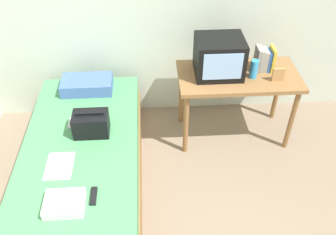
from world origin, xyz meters
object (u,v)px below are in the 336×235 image
Objects in this scene: water_bottle at (254,69)px; folded_towel at (64,204)px; desk at (238,83)px; book_row at (264,59)px; handbag at (91,124)px; picture_frame at (278,75)px; remote_dark at (94,196)px; pillow at (87,85)px; tv at (219,57)px; remote_silver at (71,123)px; magazine at (60,166)px; bed at (85,164)px.

folded_towel is at bearing -142.82° from water_bottle.
water_bottle reaches higher than desk.
book_row is 1.73m from handbag.
desk is 4.85× the size of book_row.
remote_dark is at bearing -146.69° from picture_frame.
desk is 2.33× the size of pillow.
desk is 0.34m from tv.
book_row is 0.48× the size of pillow.
tv is 2.82× the size of remote_dark.
folded_towel is (-1.82, -1.14, -0.25)m from picture_frame.
remote_dark is (-1.09, -1.23, -0.39)m from tv.
pillow is 0.53m from remote_silver.
tv is 0.88× the size of pillow.
pillow is at bearing 177.47° from book_row.
remote_silver is (-0.09, -0.52, -0.05)m from pillow.
desk is at bearing 159.20° from picture_frame.
water_bottle is at bearing 38.94° from remote_dark.
desk is at bearing 28.75° from magazine.
book_row is at bearing -2.53° from pillow.
handbag is (-1.49, -0.44, -0.22)m from water_bottle.
tv is 1.84× the size of book_row.
pillow is 1.66× the size of handbag.
remote_silver is (-1.57, -0.37, -0.12)m from desk.
picture_frame is 0.44× the size of handbag.
book_row reaches higher than handbag.
handbag is 0.25m from remote_silver.
remote_silver is (-0.10, 0.24, 0.28)m from bed.
tv is 1.52× the size of magazine.
desk is at bearing 22.47° from bed.
remote_dark is at bearing -137.31° from desk.
book_row is at bearing 112.78° from picture_frame.
water_bottle is at bearing 161.34° from picture_frame.
picture_frame is at bearing -16.85° from tv.
water_bottle is at bearing 25.62° from magazine.
tv is 2.42× the size of water_bottle.
book_row is at bearing 39.54° from remote_dark.
pillow is 1.03m from magazine.
pillow reaches higher than remote_dark.
desk is 1.62m from remote_silver.
water_bottle is 1.92m from magazine.
bed is 11.01× the size of water_bottle.
picture_frame is 0.92× the size of remote_silver.
magazine is (-1.59, -0.87, -0.13)m from desk.
picture_frame is at bearing -20.80° from desk.
desk reaches higher than magazine.
folded_towel is at bearing -134.57° from tv.
folded_towel reaches higher than magazine.
remote_silver is at bearing -172.79° from picture_frame.
water_bottle reaches higher than magazine.
desk is 4.14× the size of folded_towel.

